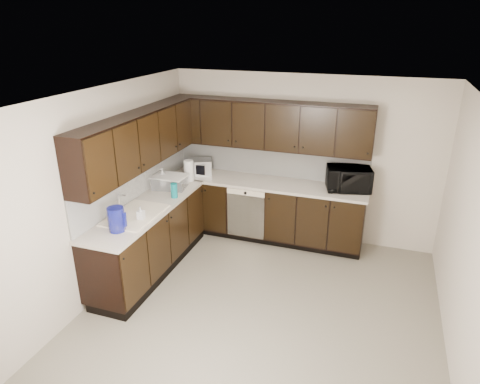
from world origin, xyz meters
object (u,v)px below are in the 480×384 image
blue_pitcher (116,219)px  microwave (348,179)px  storage_bin (170,182)px  sink (135,220)px  toaster_oven (200,167)px

blue_pitcher → microwave: bearing=43.9°
blue_pitcher → storage_bin: bearing=94.0°
sink → toaster_oven: sink is taller
sink → blue_pitcher: (0.03, -0.40, 0.20)m
toaster_oven → blue_pitcher: bearing=-116.2°
toaster_oven → blue_pitcher: size_ratio=1.29×
sink → storage_bin: (-0.03, 1.01, 0.15)m
sink → toaster_oven: 1.71m
microwave → blue_pitcher: size_ratio=2.11×
sink → microwave: size_ratio=1.36×
microwave → toaster_oven: (-2.27, -0.07, -0.05)m
microwave → blue_pitcher: 3.21m
storage_bin → blue_pitcher: size_ratio=1.58×
storage_bin → blue_pitcher: blue_pitcher is taller
toaster_oven → blue_pitcher: (-0.10, -2.10, 0.03)m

